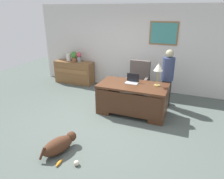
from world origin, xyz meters
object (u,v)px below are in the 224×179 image
at_px(armchair, 138,82).
at_px(dog_lying, 59,145).
at_px(person_standing, 167,78).
at_px(desk_lamp, 158,68).
at_px(vase_with_flowers, 79,56).
at_px(vase_empty, 68,57).
at_px(laptop, 132,81).
at_px(desk, 132,98).
at_px(potted_plant, 74,56).
at_px(dog_toy_ball, 77,163).
at_px(dog_toy_bone, 59,163).
at_px(credenza, 74,72).

xyz_separation_m(armchair, dog_lying, (-0.70, -3.06, -0.34)).
bearing_deg(person_standing, desk_lamp, -104.28).
height_order(dog_lying, vase_with_flowers, vase_with_flowers).
distance_m(person_standing, desk_lamp, 0.77).
relative_size(person_standing, vase_with_flowers, 4.59).
height_order(desk_lamp, vase_empty, desk_lamp).
relative_size(armchair, desk_lamp, 1.99).
relative_size(person_standing, laptop, 4.92).
bearing_deg(vase_with_flowers, laptop, -30.33).
xyz_separation_m(desk, desk_lamp, (0.57, 0.17, 0.80)).
bearing_deg(potted_plant, vase_with_flowers, 0.00).
bearing_deg(dog_toy_ball, desk, 81.51).
bearing_deg(dog_lying, laptop, 70.80).
distance_m(dog_lying, potted_plant, 4.07).
xyz_separation_m(potted_plant, dog_toy_ball, (2.28, -3.77, -0.95)).
distance_m(desk, potted_plant, 3.08).
bearing_deg(desk, person_standing, 47.35).
xyz_separation_m(armchair, person_standing, (0.86, -0.24, 0.31)).
bearing_deg(person_standing, potted_plant, 167.44).
height_order(person_standing, dog_toy_ball, person_standing).
distance_m(desk_lamp, vase_empty, 3.70).
distance_m(person_standing, dog_toy_bone, 3.49).
distance_m(person_standing, dog_toy_ball, 3.30).
height_order(laptop, desk_lamp, desk_lamp).
distance_m(laptop, vase_empty, 3.11).
height_order(person_standing, laptop, person_standing).
bearing_deg(vase_empty, desk_lamp, -21.90).
bearing_deg(vase_empty, vase_with_flowers, 0.00).
relative_size(desk, vase_with_flowers, 5.00).
xyz_separation_m(desk_lamp, vase_with_flowers, (-2.99, 1.38, -0.22)).
height_order(desk_lamp, potted_plant, desk_lamp).
relative_size(laptop, vase_empty, 1.19).
distance_m(armchair, dog_toy_bone, 3.43).
bearing_deg(dog_toy_bone, potted_plant, 117.11).
relative_size(armchair, potted_plant, 3.12).
distance_m(dog_lying, vase_with_flowers, 3.99).
xyz_separation_m(person_standing, dog_toy_ball, (-1.07, -3.03, -0.76)).
distance_m(potted_plant, dog_toy_bone, 4.44).
distance_m(armchair, dog_lying, 3.16).
xyz_separation_m(person_standing, dog_lying, (-1.56, -2.82, -0.65)).
xyz_separation_m(credenza, desk_lamp, (3.21, -1.37, 0.82)).
height_order(person_standing, vase_empty, person_standing).
height_order(credenza, potted_plant, potted_plant).
bearing_deg(person_standing, credenza, 167.57).
height_order(armchair, dog_toy_ball, armchair).
height_order(vase_empty, dog_toy_bone, vase_empty).
xyz_separation_m(credenza, vase_with_flowers, (0.22, 0.00, 0.60)).
bearing_deg(dog_toy_ball, dog_lying, 156.90).
bearing_deg(vase_empty, desk, -28.41).
bearing_deg(armchair, credenza, 168.76).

